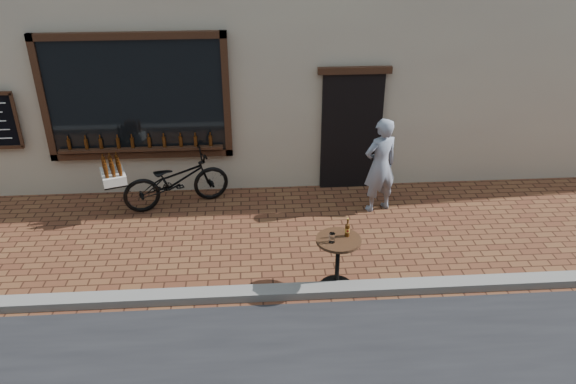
{
  "coord_description": "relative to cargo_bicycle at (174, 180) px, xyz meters",
  "views": [
    {
      "loc": [
        0.06,
        -6.03,
        4.93
      ],
      "look_at": [
        0.58,
        1.2,
        1.1
      ],
      "focal_mm": 35.0,
      "sensor_mm": 36.0,
      "label": 1
    }
  ],
  "objects": [
    {
      "name": "kerb",
      "position": [
        1.32,
        -2.72,
        -0.44
      ],
      "size": [
        90.0,
        0.25,
        0.12
      ],
      "primitive_type": "cube",
      "color": "slate",
      "rests_on": "ground"
    },
    {
      "name": "cargo_bicycle",
      "position": [
        0.0,
        0.0,
        0.0
      ],
      "size": [
        2.24,
        1.25,
        1.05
      ],
      "rotation": [
        0.0,
        0.0,
        1.89
      ],
      "color": "black",
      "rests_on": "ground"
    },
    {
      "name": "ground",
      "position": [
        1.32,
        -2.92,
        -0.5
      ],
      "size": [
        90.0,
        90.0,
        0.0
      ],
      "primitive_type": "plane",
      "color": "#552C1B",
      "rests_on": "ground"
    },
    {
      "name": "pedestrian",
      "position": [
        3.57,
        -0.38,
        0.35
      ],
      "size": [
        0.72,
        0.59,
        1.7
      ],
      "primitive_type": "imported",
      "rotation": [
        0.0,
        0.0,
        3.49
      ],
      "color": "gray",
      "rests_on": "ground"
    },
    {
      "name": "bistro_table",
      "position": [
        2.53,
        -2.57,
        0.07
      ],
      "size": [
        0.63,
        0.63,
        1.07
      ],
      "color": "black",
      "rests_on": "ground"
    }
  ]
}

